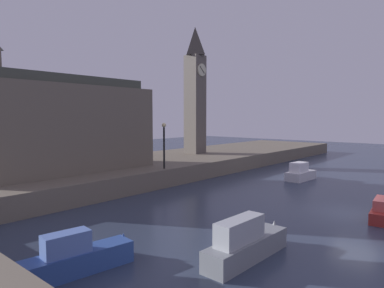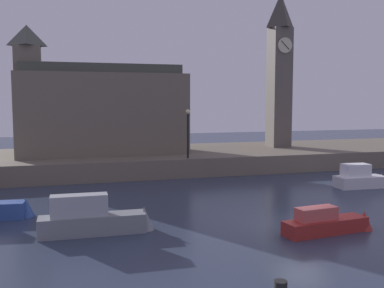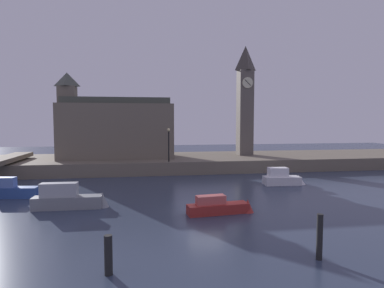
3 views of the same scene
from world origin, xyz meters
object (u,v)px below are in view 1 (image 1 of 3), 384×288
Objects in this scene: clock_tower at (195,89)px; boat_ferry_white at (302,173)px; parliament_hall at (59,124)px; boat_tour_blue at (85,255)px; streetlamp at (164,140)px; boat_cruiser_grey at (250,242)px.

boat_ferry_white is (-0.37, -13.38, -8.53)m from clock_tower.
boat_tour_blue is at bearing -115.34° from parliament_hall.
parliament_hall reaches higher than streetlamp.
boat_tour_blue is (-23.78, -1.60, -0.01)m from boat_ferry_white.
parliament_hall is 8.37m from streetlamp.
boat_tour_blue is (-13.23, -9.12, -3.31)m from streetlamp.
parliament_hall is at bearing 85.08° from boat_cruiser_grey.
boat_ferry_white is 0.89× the size of boat_tour_blue.
boat_tour_blue is 0.90× the size of boat_cruiser_grey.
boat_cruiser_grey is at bearing -94.92° from parliament_hall.
clock_tower reaches higher than parliament_hall.
boat_cruiser_grey reaches higher than boat_tour_blue.
boat_ferry_white is 0.80× the size of boat_cruiser_grey.
boat_ferry_white is 23.83m from boat_tour_blue.
parliament_hall is 3.33× the size of boat_ferry_white.
boat_cruiser_grey is at bearing -134.84° from clock_tower.
clock_tower reaches higher than boat_tour_blue.
parliament_hall is 3.64× the size of streetlamp.
boat_ferry_white is at bearing -36.55° from parliament_hall.
streetlamp reaches higher than boat_tour_blue.
boat_cruiser_grey is (-8.07, -13.24, -3.22)m from streetlamp.
streetlamp is (-10.92, -5.85, -5.23)m from clock_tower.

